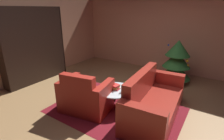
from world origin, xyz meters
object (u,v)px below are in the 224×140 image
Objects in this scene: couch_red at (153,102)px; coffee_table at (115,91)px; bottle_on_table at (125,87)px; armchair_red at (85,97)px; decorated_tree at (177,61)px; book_stack_on_table at (115,87)px; bookshelf_unit at (38,46)px.

coffee_table is (-0.79, -0.12, 0.08)m from couch_red.
coffee_table is 3.59× the size of bottle_on_table.
armchair_red is at bearing -154.81° from couch_red.
book_stack_on_table is at bearing -109.88° from decorated_tree.
book_stack_on_table is 0.96× the size of bottle_on_table.
decorated_tree is at bearing 70.12° from book_stack_on_table.
bookshelf_unit is 2.80m from coffee_table.
bookshelf_unit is 1.10× the size of couch_red.
book_stack_on_table is 0.23m from bottle_on_table.
couch_red reaches higher than armchair_red.
couch_red is at bearing 25.19° from armchair_red.
book_stack_on_table is 2.19m from decorated_tree.
bottle_on_table is at bearing -104.14° from decorated_tree.
bookshelf_unit is 10.02× the size of book_stack_on_table.
coffee_table is at bearing 46.19° from armchair_red.
bottle_on_table is (-0.58, -0.09, 0.20)m from couch_red.
armchair_red is at bearing -14.17° from bookshelf_unit.
book_stack_on_table is (-0.02, 0.02, 0.08)m from coffee_table.
coffee_table is 2.21m from decorated_tree.
bookshelf_unit reaches higher than decorated_tree.
coffee_table is 3.75× the size of book_stack_on_table.
bookshelf_unit is 3.59m from couch_red.
bottle_on_table reaches higher than coffee_table.
decorated_tree reaches higher than coffee_table.
bottle_on_table is (2.94, -0.09, -0.52)m from bookshelf_unit.
armchair_red is 5.02× the size of bottle_on_table.
couch_red is at bearing -87.98° from decorated_tree.
bookshelf_unit reaches higher than armchair_red.
armchair_red is at bearing -131.32° from book_stack_on_table.
coffee_table is 0.09m from book_stack_on_table.
armchair_red is 1.40× the size of coffee_table.
coffee_table is at bearing -109.26° from decorated_tree.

